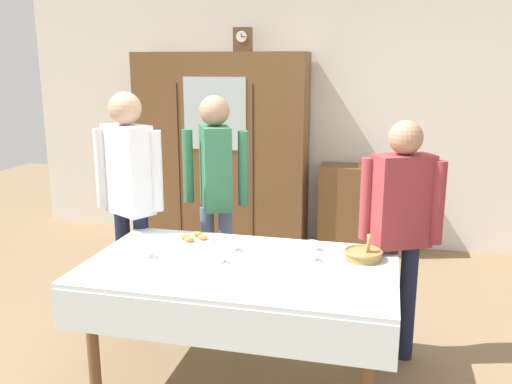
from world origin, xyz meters
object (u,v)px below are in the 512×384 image
at_px(tea_cup_mid_right, 219,259).
at_px(person_behind_table_left, 129,185).
at_px(tea_cup_back_edge, 146,254).
at_px(bookshelf_low, 365,209).
at_px(bread_basket, 363,254).
at_px(spoon_near_left, 207,286).
at_px(tea_cup_near_right, 312,247).
at_px(wall_cabinet, 222,150).
at_px(person_beside_shelf, 216,182).
at_px(tea_cup_center, 231,247).
at_px(book_stack, 367,164).
at_px(tea_cup_far_right, 311,256).
at_px(spoon_front_edge, 234,275).
at_px(mantel_clock, 243,40).
at_px(person_by_cabinet, 401,219).
at_px(pastry_plate, 194,239).
at_px(spoon_back_edge, 366,301).
at_px(dining_table, 239,280).

bearing_deg(tea_cup_mid_right, person_behind_table_left, 146.14).
bearing_deg(tea_cup_back_edge, tea_cup_mid_right, 2.83).
distance_m(bookshelf_low, tea_cup_mid_right, 2.76).
relative_size(bread_basket, spoon_near_left, 2.02).
xyz_separation_m(bookshelf_low, tea_cup_near_right, (-0.24, -2.28, 0.33)).
relative_size(wall_cabinet, person_beside_shelf, 1.20).
distance_m(tea_cup_center, tea_cup_back_edge, 0.54).
relative_size(wall_cabinet, spoon_near_left, 17.09).
relative_size(book_stack, tea_cup_near_right, 1.64).
height_order(tea_cup_far_right, spoon_front_edge, tea_cup_far_right).
distance_m(tea_cup_near_right, tea_cup_mid_right, 0.63).
height_order(tea_cup_mid_right, person_behind_table_left, person_behind_table_left).
distance_m(bookshelf_low, spoon_near_left, 3.08).
bearing_deg(bookshelf_low, spoon_near_left, -103.47).
height_order(mantel_clock, tea_cup_center, mantel_clock).
bearing_deg(tea_cup_center, person_by_cabinet, 15.28).
relative_size(bookshelf_low, pastry_plate, 3.36).
distance_m(tea_cup_back_edge, tea_cup_far_right, 1.02).
height_order(bread_basket, person_by_cabinet, person_by_cabinet).
bearing_deg(person_beside_shelf, spoon_back_edge, -46.75).
xyz_separation_m(tea_cup_far_right, spoon_back_edge, (0.36, -0.52, -0.02)).
xyz_separation_m(tea_cup_mid_right, spoon_back_edge, (0.89, -0.35, -0.02)).
distance_m(wall_cabinet, tea_cup_near_right, 2.58).
height_order(tea_cup_near_right, person_beside_shelf, person_beside_shelf).
bearing_deg(bookshelf_low, person_beside_shelf, -122.32).
bearing_deg(tea_cup_near_right, book_stack, 83.93).
distance_m(tea_cup_far_right, person_beside_shelf, 1.17).
xyz_separation_m(spoon_back_edge, person_beside_shelf, (-1.20, 1.28, 0.28)).
xyz_separation_m(tea_cup_back_edge, spoon_front_edge, (0.61, -0.14, -0.02)).
height_order(tea_cup_near_right, person_by_cabinet, person_by_cabinet).
bearing_deg(pastry_plate, tea_cup_back_edge, -114.54).
relative_size(wall_cabinet, bookshelf_low, 2.16).
height_order(dining_table, tea_cup_back_edge, tea_cup_back_edge).
relative_size(book_stack, spoon_back_edge, 1.79).
xyz_separation_m(mantel_clock, pastry_plate, (0.24, -2.22, -1.39)).
height_order(bookshelf_low, person_by_cabinet, person_by_cabinet).
xyz_separation_m(wall_cabinet, bread_basket, (1.61, -2.31, -0.23)).
distance_m(book_stack, tea_cup_near_right, 2.29).
distance_m(tea_cup_near_right, tea_cup_far_right, 0.18).
distance_m(wall_cabinet, spoon_back_edge, 3.37).
distance_m(tea_cup_near_right, bread_basket, 0.34).
height_order(mantel_clock, tea_cup_mid_right, mantel_clock).
xyz_separation_m(bread_basket, person_behind_table_left, (-1.70, 0.30, 0.27)).
bearing_deg(spoon_back_edge, bookshelf_low, 92.51).
distance_m(person_by_cabinet, person_beside_shelf, 1.44).
bearing_deg(bread_basket, spoon_near_left, -141.95).
bearing_deg(person_by_cabinet, tea_cup_back_edge, -160.90).
bearing_deg(person_behind_table_left, bookshelf_low, 51.87).
bearing_deg(tea_cup_far_right, bookshelf_low, 84.77).
height_order(tea_cup_near_right, bread_basket, bread_basket).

